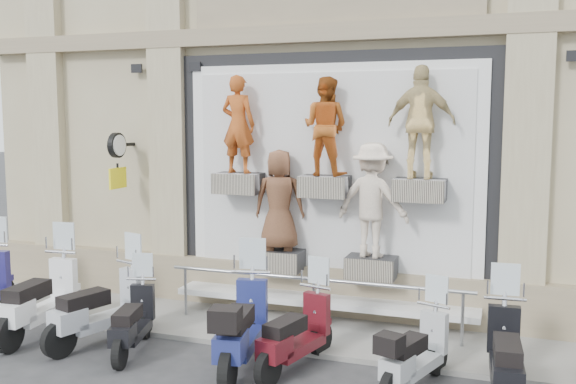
% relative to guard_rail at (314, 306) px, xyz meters
% --- Properties ---
extents(ground, '(90.00, 90.00, 0.00)m').
position_rel_guard_rail_xyz_m(ground, '(0.00, -2.00, -0.47)').
color(ground, '#2F2F32').
rests_on(ground, ground).
extents(sidewalk, '(16.00, 2.20, 0.08)m').
position_rel_guard_rail_xyz_m(sidewalk, '(0.00, 0.10, -0.43)').
color(sidewalk, gray).
rests_on(sidewalk, ground).
extents(building, '(14.00, 8.60, 12.00)m').
position_rel_guard_rail_xyz_m(building, '(0.00, 5.00, 5.54)').
color(building, tan).
rests_on(building, ground).
extents(shop_vitrine, '(5.60, 0.89, 4.30)m').
position_rel_guard_rail_xyz_m(shop_vitrine, '(0.12, 0.74, 1.93)').
color(shop_vitrine, black).
rests_on(shop_vitrine, ground).
extents(guard_rail, '(5.06, 0.10, 0.93)m').
position_rel_guard_rail_xyz_m(guard_rail, '(0.00, 0.00, 0.00)').
color(guard_rail, '#9EA0A5').
rests_on(guard_rail, ground).
extents(clock_sign_bracket, '(0.10, 0.80, 1.02)m').
position_rel_guard_rail_xyz_m(clock_sign_bracket, '(-3.90, 0.47, 2.34)').
color(clock_sign_bracket, black).
rests_on(clock_sign_bracket, ground).
extents(scooter_b, '(0.79, 2.16, 1.72)m').
position_rel_guard_rail_xyz_m(scooter_b, '(-4.06, -1.51, 0.39)').
color(scooter_b, white).
rests_on(scooter_b, ground).
extents(scooter_c, '(1.16, 2.09, 1.63)m').
position_rel_guard_rail_xyz_m(scooter_c, '(-2.94, -1.51, 0.35)').
color(scooter_c, '#A5A9B3').
rests_on(scooter_c, ground).
extents(scooter_d, '(0.94, 1.77, 1.38)m').
position_rel_guard_rail_xyz_m(scooter_d, '(-2.27, -1.67, 0.23)').
color(scooter_d, black).
rests_on(scooter_d, ground).
extents(scooter_e, '(0.97, 2.18, 1.71)m').
position_rel_guard_rail_xyz_m(scooter_e, '(-0.50, -1.71, 0.39)').
color(scooter_e, navy).
rests_on(scooter_e, ground).
extents(scooter_f, '(0.95, 1.90, 1.48)m').
position_rel_guard_rail_xyz_m(scooter_f, '(0.21, -1.50, 0.28)').
color(scooter_f, '#4E0D14').
rests_on(scooter_f, ground).
extents(scooter_g, '(1.02, 1.77, 1.39)m').
position_rel_guard_rail_xyz_m(scooter_g, '(1.85, -1.59, 0.23)').
color(scooter_g, '#A6A9AD').
rests_on(scooter_g, ground).
extents(scooter_h, '(0.69, 1.97, 1.57)m').
position_rel_guard_rail_xyz_m(scooter_h, '(2.92, -1.52, 0.32)').
color(scooter_h, black).
rests_on(scooter_h, ground).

